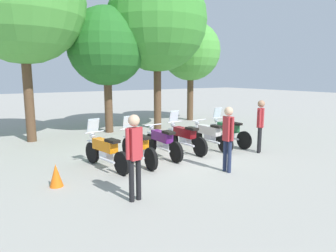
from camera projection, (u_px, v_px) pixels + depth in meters
ground_plane at (176, 155)px, 10.04m from camera, size 80.00×80.00×0.00m
motorcycle_0 at (105, 151)px, 8.51m from camera, size 0.67×2.17×1.37m
motorcycle_1 at (138, 146)px, 9.02m from camera, size 0.62×2.19×1.37m
motorcycle_2 at (162, 141)px, 9.74m from camera, size 0.62×2.19×0.99m
motorcycle_3 at (184, 137)px, 10.40m from camera, size 0.62×2.19×1.37m
motorcycle_4 at (209, 135)px, 10.83m from camera, size 0.62×2.19×0.99m
motorcycle_5 at (228, 131)px, 11.43m from camera, size 0.62×2.19×1.37m
person_0 at (228, 134)px, 8.11m from camera, size 0.24×0.40×1.79m
person_1 at (260, 122)px, 10.18m from camera, size 0.38×0.32×1.79m
person_2 at (134, 150)px, 6.21m from camera, size 0.41×0.26×1.83m
tree_0 at (21, 0)px, 11.20m from camera, size 4.71×4.71×7.73m
tree_1 at (107, 47)px, 13.39m from camera, size 3.46×3.46×5.60m
tree_2 at (157, 21)px, 14.06m from camera, size 4.66×4.66×7.43m
tree_3 at (191, 51)px, 17.19m from camera, size 3.35×3.35×5.64m
traffic_cone at (56, 175)px, 7.15m from camera, size 0.32×0.32×0.55m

